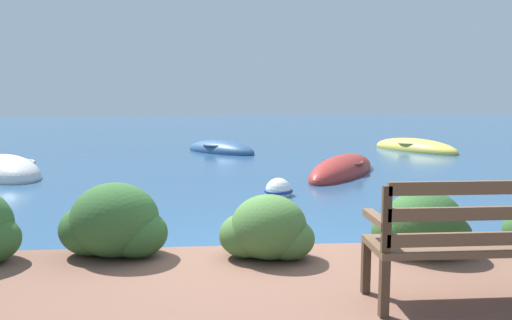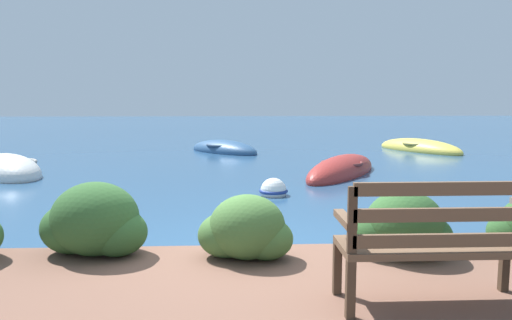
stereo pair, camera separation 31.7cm
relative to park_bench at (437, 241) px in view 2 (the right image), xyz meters
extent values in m
plane|color=navy|center=(-1.29, 1.55, -0.70)|extent=(80.00, 80.00, 0.00)
cube|color=#433123|center=(-0.64, 0.26, -0.28)|extent=(0.06, 0.06, 0.40)
cube|color=#433123|center=(0.64, 0.26, -0.28)|extent=(0.06, 0.06, 0.40)
cube|color=#433123|center=(-0.64, -0.16, -0.28)|extent=(0.06, 0.06, 0.40)
cube|color=brown|center=(0.00, 0.05, -0.06)|extent=(1.35, 0.48, 0.05)
cube|color=brown|center=(0.00, -0.16, 0.05)|extent=(1.28, 0.04, 0.09)
cube|color=brown|center=(0.00, -0.16, 0.22)|extent=(1.28, 0.04, 0.09)
cube|color=brown|center=(0.00, -0.16, 0.40)|extent=(1.28, 0.04, 0.09)
cube|color=#433123|center=(-0.64, -0.16, 0.19)|extent=(0.06, 0.04, 0.45)
cube|color=brown|center=(-0.64, 0.05, 0.15)|extent=(0.07, 0.43, 0.05)
ellipsoid|color=#2D5628|center=(-2.71, 1.31, -0.14)|extent=(0.82, 0.73, 0.69)
ellipsoid|color=#2D5628|center=(-2.94, 1.37, -0.24)|extent=(0.61, 0.55, 0.49)
ellipsoid|color=#2D5628|center=(-2.51, 1.27, -0.26)|extent=(0.57, 0.51, 0.45)
ellipsoid|color=#426B33|center=(-1.29, 1.13, -0.19)|extent=(0.70, 0.63, 0.60)
ellipsoid|color=#426B33|center=(-1.49, 1.18, -0.27)|extent=(0.53, 0.47, 0.42)
ellipsoid|color=#426B33|center=(-1.12, 1.10, -0.29)|extent=(0.49, 0.44, 0.39)
ellipsoid|color=#2D5628|center=(0.16, 1.12, -0.17)|extent=(0.73, 0.66, 0.62)
ellipsoid|color=#2D5628|center=(-0.04, 1.18, -0.26)|extent=(0.55, 0.49, 0.44)
ellipsoid|color=#2D5628|center=(0.35, 1.09, -0.28)|extent=(0.51, 0.46, 0.40)
ellipsoid|color=#2D5628|center=(1.26, 1.22, -0.29)|extent=(0.48, 0.43, 0.38)
ellipsoid|color=#9E2D28|center=(0.98, 7.45, -0.65)|extent=(2.56, 3.35, 0.73)
torus|color=brown|center=(0.98, 7.45, -0.45)|extent=(1.28, 1.28, 0.07)
cube|color=#846647|center=(1.25, 7.88, -0.48)|extent=(0.68, 0.49, 0.04)
cube|color=#846647|center=(0.76, 7.09, -0.48)|extent=(0.68, 0.49, 0.04)
ellipsoid|color=silver|center=(-6.29, 7.56, -0.64)|extent=(2.45, 2.60, 0.85)
torus|color=gray|center=(-6.29, 7.56, -0.41)|extent=(1.73, 1.73, 0.07)
cube|color=#846647|center=(-6.06, 7.29, -0.44)|extent=(0.83, 0.72, 0.04)
cube|color=#846647|center=(-6.48, 7.79, -0.44)|extent=(0.83, 0.72, 0.04)
ellipsoid|color=#2D517A|center=(-1.69, 12.13, -0.65)|extent=(2.63, 2.75, 0.65)
torus|color=#2D4157|center=(-1.69, 12.13, -0.48)|extent=(1.54, 1.54, 0.07)
cube|color=#846647|center=(-1.96, 12.43, -0.51)|extent=(0.72, 0.66, 0.04)
cube|color=#846647|center=(-1.46, 11.87, -0.51)|extent=(0.72, 0.66, 0.04)
ellipsoid|color=#DBC64C|center=(4.52, 12.18, -0.65)|extent=(2.37, 3.38, 0.67)
torus|color=olive|center=(4.52, 12.18, -0.47)|extent=(1.43, 1.43, 0.07)
cube|color=#846647|center=(4.74, 11.75, -0.50)|extent=(0.81, 0.48, 0.04)
cube|color=#846647|center=(4.34, 12.55, -0.50)|extent=(0.81, 0.48, 0.04)
sphere|color=white|center=(-0.72, 5.16, -0.62)|extent=(0.46, 0.46, 0.46)
torus|color=navy|center=(-0.72, 5.16, -0.62)|extent=(0.50, 0.50, 0.05)
camera|label=1|loc=(-1.74, -3.29, 0.99)|focal=35.00mm
camera|label=2|loc=(-1.43, -3.31, 0.99)|focal=35.00mm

